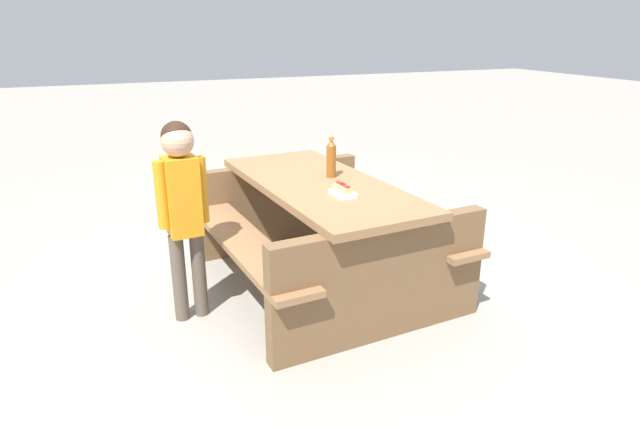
% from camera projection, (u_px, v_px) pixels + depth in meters
% --- Properties ---
extents(ground_plane, '(30.00, 30.00, 0.00)m').
position_uv_depth(ground_plane, '(320.00, 283.00, 3.89)').
color(ground_plane, gray).
rests_on(ground_plane, ground).
extents(picnic_table, '(1.90, 1.53, 0.75)m').
position_uv_depth(picnic_table, '(320.00, 225.00, 3.74)').
color(picnic_table, olive).
rests_on(picnic_table, ground).
extents(soda_bottle, '(0.07, 0.07, 0.28)m').
position_uv_depth(soda_bottle, '(331.00, 159.00, 3.72)').
color(soda_bottle, brown).
rests_on(soda_bottle, picnic_table).
extents(hotdog_tray, '(0.19, 0.12, 0.08)m').
position_uv_depth(hotdog_tray, '(343.00, 191.00, 3.34)').
color(hotdog_tray, white).
rests_on(hotdog_tray, picnic_table).
extents(child_in_coat, '(0.20, 0.30, 1.23)m').
position_uv_depth(child_in_coat, '(182.00, 197.00, 3.19)').
color(child_in_coat, brown).
rests_on(child_in_coat, ground).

